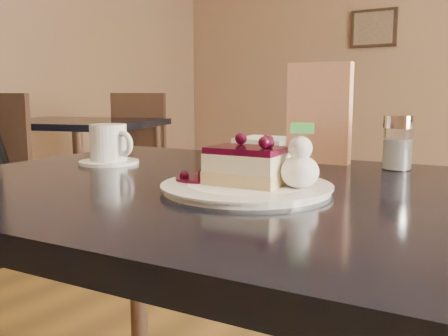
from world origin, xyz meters
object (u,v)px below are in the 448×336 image
Objects in this scene: main_table at (259,231)px; coffee_set at (109,146)px; bg_table_far_left at (80,222)px; dessert_plate at (246,188)px; cheesecake_slice at (247,166)px.

main_table is 9.25× the size of coffee_set.
bg_table_far_left is at bearing 141.94° from main_table.
main_table is 0.11m from dessert_plate.
coffee_set reaches higher than dessert_plate.
coffee_set is at bearing 162.07° from cheesecake_slice.
coffee_set is (-0.45, 0.04, 0.13)m from main_table.
bg_table_far_left is at bearing 143.32° from coffee_set.
dessert_plate is 1.92× the size of coffee_set.
coffee_set reaches higher than cheesecake_slice.
dessert_plate is at bearing -11.74° from coffee_set.
main_table is 4.81× the size of dessert_plate.
main_table is 0.47m from coffee_set.
dessert_plate is 0.47m from coffee_set.
main_table is 0.72× the size of bg_table_far_left.
cheesecake_slice reaches higher than dessert_plate.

